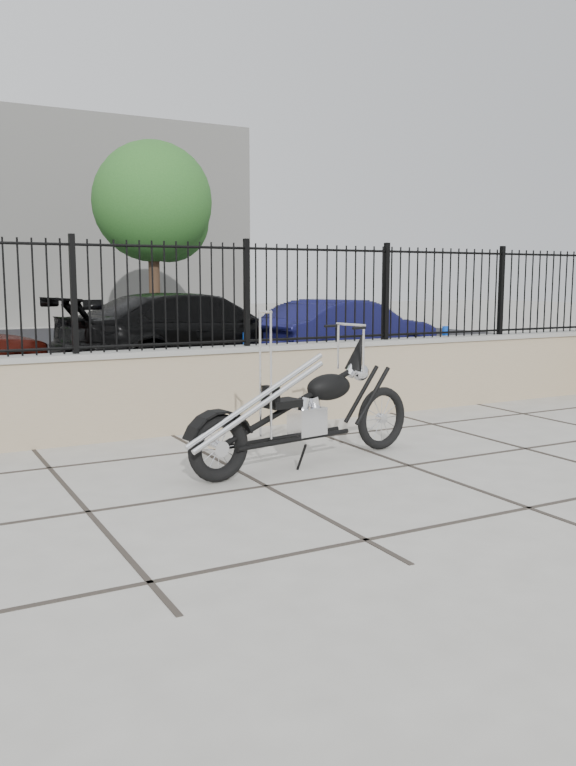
{
  "coord_description": "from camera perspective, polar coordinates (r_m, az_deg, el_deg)",
  "views": [
    {
      "loc": [
        -2.74,
        -5.49,
        1.73
      ],
      "look_at": [
        0.63,
        0.79,
        0.75
      ],
      "focal_mm": 35.0,
      "sensor_mm": 36.0,
      "label": 1
    }
  ],
  "objects": [
    {
      "name": "chopper_motorcycle",
      "position": [
        6.94,
        1.17,
        -0.3
      ],
      "size": [
        2.53,
        0.88,
        1.49
      ],
      "primitive_type": null,
      "rotation": [
        0.0,
        0.0,
        0.18
      ],
      "color": "black",
      "rests_on": "ground_plane"
    },
    {
      "name": "bollard_c",
      "position": [
        13.61,
        11.88,
        2.34
      ],
      "size": [
        0.12,
        0.12,
        0.92
      ],
      "primitive_type": "cylinder",
      "rotation": [
        0.0,
        0.0,
        -0.07
      ],
      "color": "blue",
      "rests_on": "ground_plane"
    },
    {
      "name": "bollard_b",
      "position": [
        11.67,
        -3.19,
        1.61
      ],
      "size": [
        0.12,
        0.12,
        0.93
      ],
      "primitive_type": "cylinder",
      "rotation": [
        0.0,
        0.0,
        0.1
      ],
      "color": "#0D39C7",
      "rests_on": "ground_plane"
    },
    {
      "name": "ground_plane",
      "position": [
        6.38,
        -1.68,
        -7.89
      ],
      "size": [
        90.0,
        90.0,
        0.0
      ],
      "primitive_type": "plane",
      "color": "#99968E",
      "rests_on": "ground"
    },
    {
      "name": "retaining_wall",
      "position": [
        8.54,
        -9.21,
        -0.66
      ],
      "size": [
        14.0,
        0.36,
        0.96
      ],
      "primitive_type": "cube",
      "color": "gray",
      "rests_on": "ground_plane"
    },
    {
      "name": "tree_right",
      "position": [
        23.32,
        -10.33,
        13.86
      ],
      "size": [
        3.57,
        3.57,
        6.02
      ],
      "rotation": [
        0.0,
        0.0,
        -0.44
      ],
      "color": "#382619",
      "rests_on": "ground_plane"
    },
    {
      "name": "parking_lot",
      "position": [
        18.28,
        -19.48,
        1.98
      ],
      "size": [
        30.0,
        30.0,
        0.0
      ],
      "primitive_type": "plane",
      "color": "black",
      "rests_on": "ground"
    },
    {
      "name": "iron_fence",
      "position": [
        8.45,
        -9.37,
        6.6
      ],
      "size": [
        14.0,
        0.08,
        1.2
      ],
      "primitive_type": "cube",
      "color": "black",
      "rests_on": "retaining_wall"
    },
    {
      "name": "car_blue",
      "position": [
        14.84,
        4.45,
        3.77
      ],
      "size": [
        4.34,
        2.3,
        1.36
      ],
      "primitive_type": "imported",
      "rotation": [
        0.0,
        0.0,
        1.79
      ],
      "color": "#10113D",
      "rests_on": "parking_lot"
    },
    {
      "name": "car_black",
      "position": [
        13.94,
        -7.04,
        3.78
      ],
      "size": [
        5.49,
        3.04,
        1.51
      ],
      "primitive_type": "imported",
      "rotation": [
        0.0,
        0.0,
        1.76
      ],
      "color": "black",
      "rests_on": "parking_lot"
    }
  ]
}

